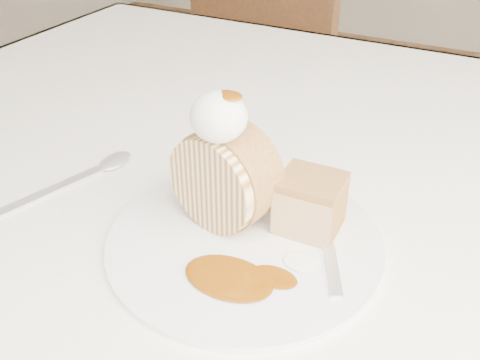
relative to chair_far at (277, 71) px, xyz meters
The scene contains 10 objects.
table 0.91m from the chair_far, 61.66° to the right, with size 1.40×0.90×0.75m.
chair_far is the anchor object (origin of this frame).
plate 1.10m from the chair_far, 68.26° to the right, with size 0.27×0.27×0.01m, color white.
roulade_slice 1.09m from the chair_far, 69.45° to the right, with size 0.10×0.10×0.05m, color beige.
cake_chunk 1.09m from the chair_far, 64.88° to the right, with size 0.06×0.05×0.05m, color #A8733F.
whipped_cream 1.12m from the chair_far, 69.58° to the right, with size 0.05×0.05×0.05m, color white.
caramel_drizzle 1.13m from the chair_far, 69.12° to the right, with size 0.03×0.02×0.01m, color #6D3604.
caramel_pool 1.16m from the chair_far, 68.69° to the right, with size 0.08×0.05×0.00m, color #6D3604, non-canonical shape.
fork 1.12m from the chair_far, 63.98° to the right, with size 0.02×0.16×0.00m, color silver.
spoon 1.07m from the chair_far, 80.87° to the right, with size 0.03×0.17×0.00m, color silver.
Camera 1 is at (0.15, -0.37, 1.09)m, focal length 40.00 mm.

